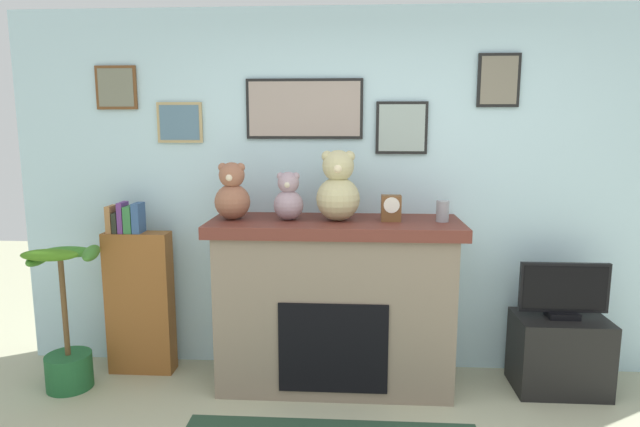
{
  "coord_description": "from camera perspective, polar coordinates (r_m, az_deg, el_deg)",
  "views": [
    {
      "loc": [
        -0.13,
        -1.9,
        1.79
      ],
      "look_at": [
        -0.35,
        1.65,
        1.21
      ],
      "focal_mm": 30.15,
      "sensor_mm": 36.0,
      "label": 1
    }
  ],
  "objects": [
    {
      "name": "tv_stand",
      "position": [
        4.11,
        24.04,
        -13.42
      ],
      "size": [
        0.6,
        0.4,
        0.51
      ],
      "primitive_type": "cube",
      "color": "black",
      "rests_on": "ground_plane"
    },
    {
      "name": "bookshelf",
      "position": [
        4.14,
        -18.64,
        -8.43
      ],
      "size": [
        0.46,
        0.16,
        1.26
      ],
      "color": "brown",
      "rests_on": "ground_plane"
    },
    {
      "name": "potted_plant",
      "position": [
        4.11,
        -25.27,
        -11.28
      ],
      "size": [
        0.49,
        0.47,
        1.02
      ],
      "color": "#1E592D",
      "rests_on": "ground_plane"
    },
    {
      "name": "candle_jar",
      "position": [
        3.62,
        12.88,
        0.24
      ],
      "size": [
        0.08,
        0.08,
        0.14
      ],
      "primitive_type": "cylinder",
      "color": "gray",
      "rests_on": "fireplace"
    },
    {
      "name": "back_wall",
      "position": [
        3.93,
        5.42,
        2.24
      ],
      "size": [
        5.2,
        0.15,
        2.6
      ],
      "color": "silver",
      "rests_on": "ground_plane"
    },
    {
      "name": "mantel_clock",
      "position": [
        3.58,
        7.55,
        0.57
      ],
      "size": [
        0.13,
        0.1,
        0.17
      ],
      "color": "brown",
      "rests_on": "fireplace"
    },
    {
      "name": "teddy_bear_tan",
      "position": [
        3.59,
        -3.37,
        1.61
      ],
      "size": [
        0.2,
        0.2,
        0.32
      ],
      "color": "#A18895",
      "rests_on": "fireplace"
    },
    {
      "name": "television",
      "position": [
        3.96,
        24.47,
        -7.54
      ],
      "size": [
        0.58,
        0.14,
        0.38
      ],
      "color": "black",
      "rests_on": "tv_stand"
    },
    {
      "name": "fireplace",
      "position": [
        3.75,
        1.58,
        -9.4
      ],
      "size": [
        1.68,
        0.65,
        1.16
      ],
      "color": "#7F6F5D",
      "rests_on": "ground_plane"
    },
    {
      "name": "teddy_bear_grey",
      "position": [
        3.55,
        1.93,
        2.6
      ],
      "size": [
        0.29,
        0.29,
        0.47
      ],
      "color": "tan",
      "rests_on": "fireplace"
    },
    {
      "name": "teddy_bear_brown",
      "position": [
        3.65,
        -9.3,
        2.07
      ],
      "size": [
        0.24,
        0.24,
        0.39
      ],
      "color": "#945E46",
      "rests_on": "fireplace"
    }
  ]
}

